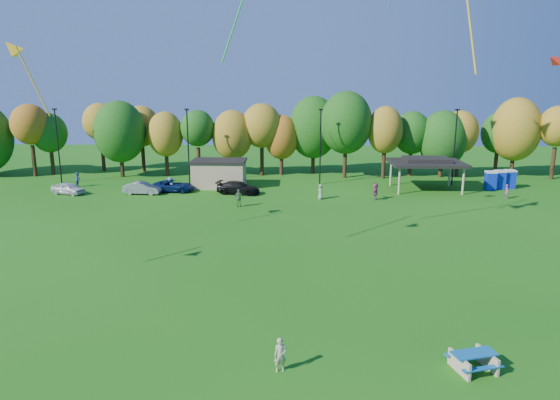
{
  "coord_description": "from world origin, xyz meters",
  "views": [
    {
      "loc": [
        -1.06,
        -19.94,
        11.9
      ],
      "look_at": [
        -1.83,
        6.0,
        5.87
      ],
      "focal_mm": 32.0,
      "sensor_mm": 36.0,
      "label": 1
    }
  ],
  "objects_px": {
    "porta_potties": "(500,180)",
    "car_a": "(68,188)",
    "car_b": "(142,188)",
    "car_d": "(238,188)",
    "picnic_table": "(473,360)",
    "kite_flyer": "(280,355)",
    "car_c": "(173,186)"
  },
  "relations": [
    {
      "from": "porta_potties",
      "to": "car_d",
      "type": "distance_m",
      "value": 30.35
    },
    {
      "from": "picnic_table",
      "to": "car_a",
      "type": "xyz_separation_m",
      "value": [
        -32.79,
        34.04,
        0.19
      ]
    },
    {
      "from": "porta_potties",
      "to": "car_a",
      "type": "distance_m",
      "value": 49.19
    },
    {
      "from": "kite_flyer",
      "to": "car_c",
      "type": "distance_m",
      "value": 38.41
    },
    {
      "from": "car_c",
      "to": "car_b",
      "type": "bearing_deg",
      "value": 118.22
    },
    {
      "from": "kite_flyer",
      "to": "car_d",
      "type": "xyz_separation_m",
      "value": [
        -5.71,
        35.08,
        -0.05
      ]
    },
    {
      "from": "car_b",
      "to": "car_d",
      "type": "relative_size",
      "value": 0.85
    },
    {
      "from": "car_b",
      "to": "car_d",
      "type": "distance_m",
      "value": 10.64
    },
    {
      "from": "car_a",
      "to": "picnic_table",
      "type": "bearing_deg",
      "value": -117.27
    },
    {
      "from": "picnic_table",
      "to": "car_b",
      "type": "relative_size",
      "value": 0.54
    },
    {
      "from": "kite_flyer",
      "to": "car_b",
      "type": "height_order",
      "value": "kite_flyer"
    },
    {
      "from": "porta_potties",
      "to": "car_a",
      "type": "xyz_separation_m",
      "value": [
        -49.0,
        -4.3,
        -0.44
      ]
    },
    {
      "from": "porta_potties",
      "to": "kite_flyer",
      "type": "bearing_deg",
      "value": -122.28
    },
    {
      "from": "car_b",
      "to": "car_d",
      "type": "xyz_separation_m",
      "value": [
        10.63,
        0.43,
        0.02
      ]
    },
    {
      "from": "picnic_table",
      "to": "kite_flyer",
      "type": "height_order",
      "value": "kite_flyer"
    },
    {
      "from": "car_a",
      "to": "car_d",
      "type": "relative_size",
      "value": 0.8
    },
    {
      "from": "porta_potties",
      "to": "car_b",
      "type": "bearing_deg",
      "value": -174.37
    },
    {
      "from": "porta_potties",
      "to": "picnic_table",
      "type": "xyz_separation_m",
      "value": [
        -16.21,
        -38.34,
        -0.62
      ]
    },
    {
      "from": "car_b",
      "to": "kite_flyer",
      "type": "bearing_deg",
      "value": -151.48
    },
    {
      "from": "kite_flyer",
      "to": "car_c",
      "type": "xyz_separation_m",
      "value": [
        -13.27,
        36.04,
        -0.09
      ]
    },
    {
      "from": "picnic_table",
      "to": "car_d",
      "type": "bearing_deg",
      "value": 95.63
    },
    {
      "from": "car_b",
      "to": "car_c",
      "type": "xyz_separation_m",
      "value": [
        3.07,
        1.4,
        -0.02
      ]
    },
    {
      "from": "picnic_table",
      "to": "car_c",
      "type": "distance_m",
      "value": 41.68
    },
    {
      "from": "car_a",
      "to": "car_c",
      "type": "distance_m",
      "value": 11.44
    },
    {
      "from": "car_b",
      "to": "car_d",
      "type": "height_order",
      "value": "car_d"
    },
    {
      "from": "porta_potties",
      "to": "car_a",
      "type": "bearing_deg",
      "value": -174.98
    },
    {
      "from": "car_c",
      "to": "car_d",
      "type": "relative_size",
      "value": 0.98
    },
    {
      "from": "car_d",
      "to": "picnic_table",
      "type": "bearing_deg",
      "value": -146.09
    },
    {
      "from": "car_c",
      "to": "car_d",
      "type": "height_order",
      "value": "car_d"
    },
    {
      "from": "porta_potties",
      "to": "car_b",
      "type": "distance_m",
      "value": 40.96
    },
    {
      "from": "kite_flyer",
      "to": "car_d",
      "type": "relative_size",
      "value": 0.31
    },
    {
      "from": "porta_potties",
      "to": "picnic_table",
      "type": "distance_m",
      "value": 41.64
    }
  ]
}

